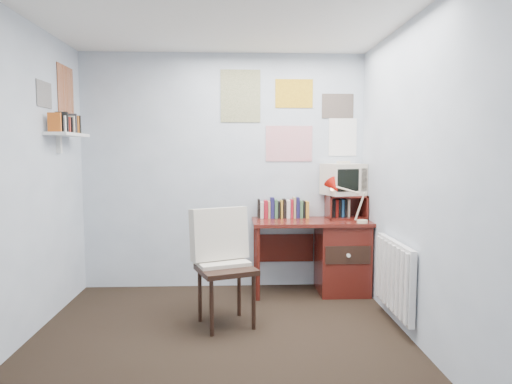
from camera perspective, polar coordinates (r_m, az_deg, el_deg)
ground at (r=3.48m, az=-4.70°, el=-19.91°), size 3.50×3.50×0.00m
back_wall at (r=4.90m, az=-4.04°, el=2.55°), size 3.00×0.02×2.50m
right_wall at (r=3.44m, az=20.97°, el=1.12°), size 0.02×3.50×2.50m
desk at (r=4.86m, az=10.01°, el=-7.60°), size 1.20×0.55×0.76m
desk_chair at (r=3.88m, az=-3.78°, el=-9.67°), size 0.62×0.61×0.96m
desk_lamp at (r=4.62m, az=13.19°, el=-1.37°), size 0.31×0.27×0.39m
tv_riser at (r=4.91m, az=11.17°, el=-1.80°), size 0.40×0.30×0.25m
crt_tv at (r=4.90m, az=10.84°, el=1.75°), size 0.46×0.45×0.36m
book_row at (r=4.87m, az=3.75°, el=-1.95°), size 0.60×0.14×0.22m
radiator at (r=4.07m, az=16.94°, el=-10.06°), size 0.09×0.80×0.60m
wall_shelf at (r=4.52m, az=-22.47°, el=6.65°), size 0.20×0.62×0.24m
posters_back at (r=4.94m, az=4.18°, el=9.53°), size 1.20×0.01×0.90m
posters_left at (r=4.58m, az=-23.77°, el=11.35°), size 0.01×0.70×0.60m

